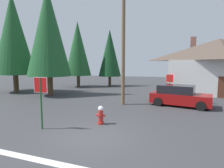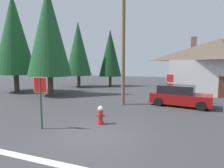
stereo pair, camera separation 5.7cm
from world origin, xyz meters
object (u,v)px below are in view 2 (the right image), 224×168
Objects in this scene: parked_car at (179,96)px; pine_tree_far_center at (110,53)px; stop_sign_far at (170,81)px; house at (219,65)px; pine_tree_short_left at (49,31)px; stop_sign_near at (41,92)px; pine_tree_tall_left at (78,49)px; fire_hydrant at (100,115)px; utility_pole at (123,44)px; pine_tree_mid_left at (14,34)px.

pine_tree_far_center reaches higher than parked_car.
house reaches higher than stop_sign_far.
parked_car is at bearing -78.70° from stop_sign_far.
pine_tree_short_left reaches higher than pine_tree_far_center.
parked_car is (6.47, 7.34, -1.05)m from stop_sign_near.
pine_tree_tall_left is (-12.87, 8.09, 4.51)m from parked_car.
pine_tree_far_center is at bearing 141.16° from stop_sign_far.
fire_hydrant is 0.11× the size of utility_pole.
fire_hydrant is 16.16m from house.
utility_pole is 12.58m from pine_tree_tall_left.
fire_hydrant is 0.09× the size of house.
house is 2.45× the size of parked_car.
pine_tree_mid_left is (-13.43, 7.64, 5.97)m from fire_hydrant.
parked_car is at bearing -6.02° from pine_tree_mid_left.
stop_sign_far is at bearing 70.52° from fire_hydrant.
pine_tree_short_left is (-11.58, -2.50, 4.80)m from stop_sign_far.
pine_tree_mid_left is (-13.36, 2.77, 1.79)m from utility_pole.
stop_sign_near is 0.28× the size of pine_tree_tall_left.
pine_tree_far_center is at bearing 29.13° from pine_tree_tall_left.
pine_tree_short_left reaches higher than house.
pine_tree_short_left is (-8.18, 2.04, 1.70)m from utility_pole.
stop_sign_near reaches higher than fire_hydrant.
parked_car is 14.20m from pine_tree_far_center.
pine_tree_tall_left reaches higher than stop_sign_near.
pine_tree_tall_left is at bearing 112.52° from stop_sign_near.
pine_tree_mid_left is (-16.76, -1.78, 4.89)m from stop_sign_far.
pine_tree_tall_left is at bearing 179.19° from house.
stop_sign_far is 11.05m from pine_tree_far_center.
fire_hydrant is 12.27m from pine_tree_short_left.
fire_hydrant is 17.33m from pine_tree_far_center.
pine_tree_mid_left reaches higher than pine_tree_tall_left.
stop_sign_near is 18.02m from pine_tree_far_center.
stop_sign_near reaches higher than stop_sign_far.
pine_tree_far_center is (-8.25, 6.64, 3.16)m from stop_sign_far.
house is 1.01× the size of pine_tree_mid_left.
pine_tree_tall_left is 7.86m from pine_tree_mid_left.
pine_tree_far_center is at bearing 44.71° from pine_tree_mid_left.
pine_tree_short_left is 9.87m from pine_tree_far_center.
utility_pole reaches higher than stop_sign_far.
parked_car reaches higher than fire_hydrant.
pine_tree_short_left reaches higher than stop_sign_far.
pine_tree_tall_left is at bearing 53.58° from pine_tree_mid_left.
stop_sign_near is 12.38m from stop_sign_far.
stop_sign_far is 0.20× the size of pine_tree_short_left.
pine_tree_far_center is (-8.97, 10.26, 3.98)m from parked_car.
parked_car is at bearing -5.18° from pine_tree_short_left.
utility_pole reaches higher than pine_tree_far_center.
house reaches higher than stop_sign_near.
pine_tree_tall_left is at bearing 147.84° from parked_car.
house is (8.32, 8.78, -1.62)m from utility_pole.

